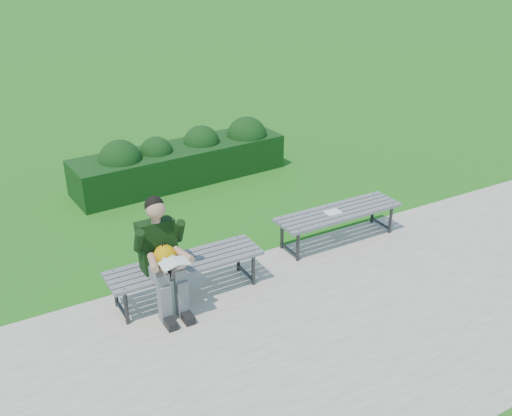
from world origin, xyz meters
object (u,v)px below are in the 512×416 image
at_px(bench_left, 186,266).
at_px(paper_sheet, 333,212).
at_px(bench_right, 339,214).
at_px(seated_boy, 162,253).
at_px(hedge, 184,158).

height_order(bench_left, paper_sheet, bench_left).
height_order(bench_right, seated_boy, seated_boy).
relative_size(bench_left, seated_boy, 1.37).
xyz_separation_m(bench_right, seated_boy, (-2.63, -0.30, 0.30)).
xyz_separation_m(hedge, paper_sheet, (0.83, -3.11, 0.08)).
bearing_deg(hedge, bench_left, -112.90).
xyz_separation_m(hedge, bench_right, (0.93, -3.11, 0.02)).
distance_m(hedge, paper_sheet, 3.22).
bearing_deg(bench_left, seated_boy, -162.29).
height_order(bench_right, paper_sheet, bench_right).
distance_m(bench_left, paper_sheet, 2.24).
xyz_separation_m(seated_boy, paper_sheet, (2.53, 0.30, -0.24)).
bearing_deg(hedge, paper_sheet, -75.02).
xyz_separation_m(bench_left, bench_right, (2.33, 0.20, 0.00)).
relative_size(hedge, bench_left, 2.07).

